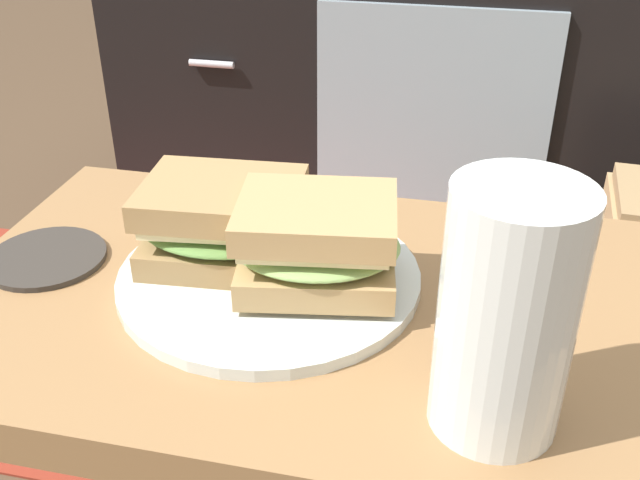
{
  "coord_description": "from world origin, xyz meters",
  "views": [
    {
      "loc": [
        0.12,
        -0.46,
        0.79
      ],
      "look_at": [
        0.02,
        0.0,
        0.51
      ],
      "focal_mm": 41.44,
      "sensor_mm": 36.0,
      "label": 1
    }
  ],
  "objects_px": {
    "tv_cabinet": "(380,96)",
    "coaster": "(47,257)",
    "sandwich_back": "(315,245)",
    "sandwich_front": "(223,222)",
    "beer_glass": "(506,316)",
    "plate": "(269,277)"
  },
  "relations": [
    {
      "from": "sandwich_front",
      "to": "tv_cabinet",
      "type": "bearing_deg",
      "value": 90.26
    },
    {
      "from": "tv_cabinet",
      "to": "sandwich_back",
      "type": "xyz_separation_m",
      "value": [
        0.09,
        -0.95,
        0.22
      ]
    },
    {
      "from": "sandwich_back",
      "to": "sandwich_front",
      "type": "bearing_deg",
      "value": 161.36
    },
    {
      "from": "sandwich_front",
      "to": "coaster",
      "type": "distance_m",
      "value": 0.16
    },
    {
      "from": "tv_cabinet",
      "to": "sandwich_front",
      "type": "relative_size",
      "value": 6.8
    },
    {
      "from": "beer_glass",
      "to": "coaster",
      "type": "xyz_separation_m",
      "value": [
        -0.37,
        0.11,
        -0.08
      ]
    },
    {
      "from": "plate",
      "to": "beer_glass",
      "type": "relative_size",
      "value": 1.52
    },
    {
      "from": "plate",
      "to": "sandwich_back",
      "type": "bearing_deg",
      "value": -18.64
    },
    {
      "from": "tv_cabinet",
      "to": "sandwich_front",
      "type": "xyz_separation_m",
      "value": [
        0.0,
        -0.92,
        0.21
      ]
    },
    {
      "from": "plate",
      "to": "sandwich_front",
      "type": "height_order",
      "value": "sandwich_front"
    },
    {
      "from": "tv_cabinet",
      "to": "sandwich_back",
      "type": "relative_size",
      "value": 6.79
    },
    {
      "from": "tv_cabinet",
      "to": "sandwich_back",
      "type": "height_order",
      "value": "tv_cabinet"
    },
    {
      "from": "plate",
      "to": "beer_glass",
      "type": "height_order",
      "value": "beer_glass"
    },
    {
      "from": "tv_cabinet",
      "to": "sandwich_front",
      "type": "bearing_deg",
      "value": -89.74
    },
    {
      "from": "sandwich_front",
      "to": "beer_glass",
      "type": "xyz_separation_m",
      "value": [
        0.22,
        -0.13,
        0.04
      ]
    },
    {
      "from": "sandwich_front",
      "to": "coaster",
      "type": "height_order",
      "value": "sandwich_front"
    },
    {
      "from": "plate",
      "to": "beer_glass",
      "type": "distance_m",
      "value": 0.22
    },
    {
      "from": "tv_cabinet",
      "to": "coaster",
      "type": "relative_size",
      "value": 9.73
    },
    {
      "from": "sandwich_front",
      "to": "coaster",
      "type": "relative_size",
      "value": 1.43
    },
    {
      "from": "sandwich_front",
      "to": "beer_glass",
      "type": "distance_m",
      "value": 0.26
    },
    {
      "from": "plate",
      "to": "sandwich_front",
      "type": "xyz_separation_m",
      "value": [
        -0.04,
        0.01,
        0.04
      ]
    },
    {
      "from": "tv_cabinet",
      "to": "coaster",
      "type": "distance_m",
      "value": 0.97
    }
  ]
}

